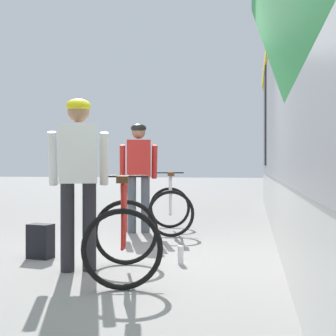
{
  "coord_description": "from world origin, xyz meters",
  "views": [
    {
      "loc": [
        1.25,
        -4.84,
        1.07
      ],
      "look_at": [
        0.06,
        1.52,
        1.05
      ],
      "focal_mm": 48.6,
      "sensor_mm": 36.0,
      "label": 1
    }
  ],
  "objects_px": {
    "cyclist_near_in_red": "(139,168)",
    "water_bottle_near_the_bikes": "(181,255)",
    "bicycle_far_red": "(124,235)",
    "cyclist_far_in_white": "(78,168)",
    "bicycle_near_white": "(170,208)",
    "backpack_on_platform": "(40,241)"
  },
  "relations": [
    {
      "from": "cyclist_near_in_red",
      "to": "water_bottle_near_the_bikes",
      "type": "distance_m",
      "value": 2.63
    },
    {
      "from": "cyclist_near_in_red",
      "to": "bicycle_far_red",
      "type": "xyz_separation_m",
      "value": [
        0.58,
        -2.87,
        -0.65
      ]
    },
    {
      "from": "cyclist_far_in_white",
      "to": "bicycle_near_white",
      "type": "relative_size",
      "value": 1.48
    },
    {
      "from": "cyclist_near_in_red",
      "to": "bicycle_far_red",
      "type": "distance_m",
      "value": 3.0
    },
    {
      "from": "bicycle_near_white",
      "to": "bicycle_far_red",
      "type": "bearing_deg",
      "value": -88.37
    },
    {
      "from": "cyclist_near_in_red",
      "to": "cyclist_far_in_white",
      "type": "xyz_separation_m",
      "value": [
        0.06,
        -2.74,
        0.0
      ]
    },
    {
      "from": "bicycle_near_white",
      "to": "backpack_on_platform",
      "type": "relative_size",
      "value": 2.97
    },
    {
      "from": "cyclist_far_in_white",
      "to": "bicycle_near_white",
      "type": "bearing_deg",
      "value": 81.38
    },
    {
      "from": "cyclist_far_in_white",
      "to": "water_bottle_near_the_bikes",
      "type": "height_order",
      "value": "cyclist_far_in_white"
    },
    {
      "from": "cyclist_near_in_red",
      "to": "water_bottle_near_the_bikes",
      "type": "relative_size",
      "value": 8.8
    },
    {
      "from": "bicycle_far_red",
      "to": "water_bottle_near_the_bikes",
      "type": "distance_m",
      "value": 0.84
    },
    {
      "from": "cyclist_near_in_red",
      "to": "water_bottle_near_the_bikes",
      "type": "bearing_deg",
      "value": -64.95
    },
    {
      "from": "cyclist_near_in_red",
      "to": "water_bottle_near_the_bikes",
      "type": "xyz_separation_m",
      "value": [
        1.04,
        -2.22,
        -0.95
      ]
    },
    {
      "from": "bicycle_near_white",
      "to": "bicycle_far_red",
      "type": "distance_m",
      "value": 3.0
    },
    {
      "from": "bicycle_far_red",
      "to": "backpack_on_platform",
      "type": "distance_m",
      "value": 1.38
    },
    {
      "from": "cyclist_near_in_red",
      "to": "cyclist_far_in_white",
      "type": "bearing_deg",
      "value": -88.68
    },
    {
      "from": "cyclist_far_in_white",
      "to": "backpack_on_platform",
      "type": "bearing_deg",
      "value": 142.02
    },
    {
      "from": "cyclist_near_in_red",
      "to": "water_bottle_near_the_bikes",
      "type": "height_order",
      "value": "cyclist_near_in_red"
    },
    {
      "from": "bicycle_far_red",
      "to": "backpack_on_platform",
      "type": "height_order",
      "value": "bicycle_far_red"
    },
    {
      "from": "cyclist_far_in_white",
      "to": "bicycle_near_white",
      "type": "height_order",
      "value": "cyclist_far_in_white"
    },
    {
      "from": "cyclist_far_in_white",
      "to": "bicycle_far_red",
      "type": "xyz_separation_m",
      "value": [
        0.52,
        -0.13,
        -0.65
      ]
    },
    {
      "from": "cyclist_near_in_red",
      "to": "backpack_on_platform",
      "type": "height_order",
      "value": "cyclist_near_in_red"
    }
  ]
}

